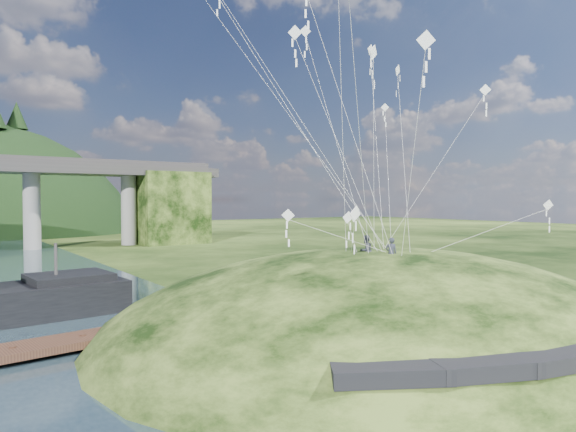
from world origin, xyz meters
TOP-DOWN VIEW (x-y plane):
  - ground at (0.00, 0.00)m, footprint 320.00×320.00m
  - grass_hill at (8.00, 2.00)m, footprint 36.00×32.00m
  - footpath at (7.46, -9.74)m, footprint 22.29×5.84m
  - wooden_dock at (-7.85, 8.35)m, footprint 16.10×4.14m
  - kite_flyers at (6.90, 1.37)m, footprint 1.27×2.39m
  - kite_swarm at (5.38, 2.92)m, footprint 19.74×17.93m

SIDE VIEW (x-z plane):
  - grass_hill at x=8.00m, z-range -8.00..5.00m
  - ground at x=0.00m, z-range 0.00..0.00m
  - wooden_dock at x=-7.85m, z-range -0.07..1.07m
  - footpath at x=7.46m, z-range 1.67..2.50m
  - kite_flyers at x=6.90m, z-range 4.95..6.87m
  - kite_swarm at x=5.38m, z-range 6.29..26.66m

